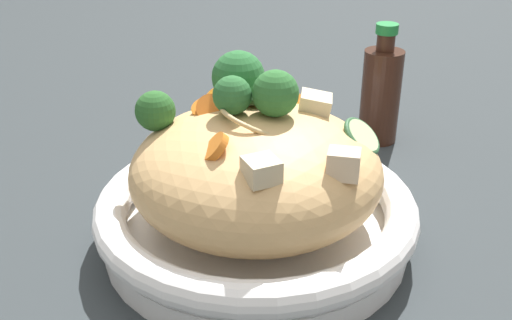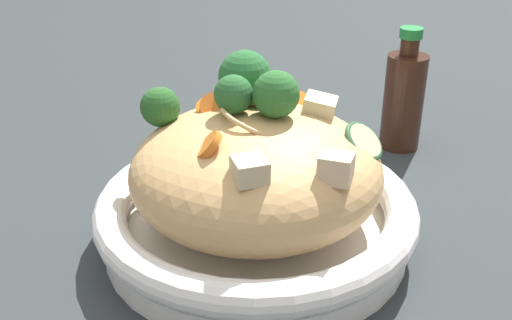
{
  "view_description": "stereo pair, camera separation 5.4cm",
  "coord_description": "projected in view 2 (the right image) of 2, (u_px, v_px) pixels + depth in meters",
  "views": [
    {
      "loc": [
        0.46,
        -0.14,
        0.33
      ],
      "look_at": [
        0.0,
        0.0,
        0.09
      ],
      "focal_mm": 42.45,
      "sensor_mm": 36.0,
      "label": 1
    },
    {
      "loc": [
        0.48,
        -0.09,
        0.33
      ],
      "look_at": [
        0.0,
        0.0,
        0.09
      ],
      "focal_mm": 42.45,
      "sensor_mm": 36.0,
      "label": 2
    }
  ],
  "objects": [
    {
      "name": "soy_sauce_bottle",
      "position": [
        404.0,
        98.0,
        0.74
      ],
      "size": [
        0.05,
        0.05,
        0.15
      ],
      "color": "#381E14",
      "rests_on": "ground_plane"
    },
    {
      "name": "noodle_heap",
      "position": [
        256.0,
        170.0,
        0.55
      ],
      "size": [
        0.23,
        0.23,
        0.12
      ],
      "color": "tan",
      "rests_on": "serving_bowl"
    },
    {
      "name": "broccoli_florets",
      "position": [
        234.0,
        90.0,
        0.55
      ],
      "size": [
        0.11,
        0.15,
        0.07
      ],
      "color": "#99BF76",
      "rests_on": "serving_bowl"
    },
    {
      "name": "chicken_chunks",
      "position": [
        308.0,
        142.0,
        0.5
      ],
      "size": [
        0.13,
        0.12,
        0.04
      ],
      "color": "beige",
      "rests_on": "serving_bowl"
    },
    {
      "name": "carrot_coins",
      "position": [
        229.0,
        112.0,
        0.55
      ],
      "size": [
        0.15,
        0.13,
        0.04
      ],
      "color": "orange",
      "rests_on": "serving_bowl"
    },
    {
      "name": "zucchini_slices",
      "position": [
        281.0,
        116.0,
        0.56
      ],
      "size": [
        0.14,
        0.17,
        0.05
      ],
      "color": "beige",
      "rests_on": "serving_bowl"
    },
    {
      "name": "serving_bowl",
      "position": [
        256.0,
        216.0,
        0.57
      ],
      "size": [
        0.3,
        0.3,
        0.05
      ],
      "color": "white",
      "rests_on": "ground_plane"
    },
    {
      "name": "ground_plane",
      "position": [
        256.0,
        240.0,
        0.58
      ],
      "size": [
        3.0,
        3.0,
        0.0
      ],
      "primitive_type": "plane",
      "color": "#2D3335"
    }
  ]
}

